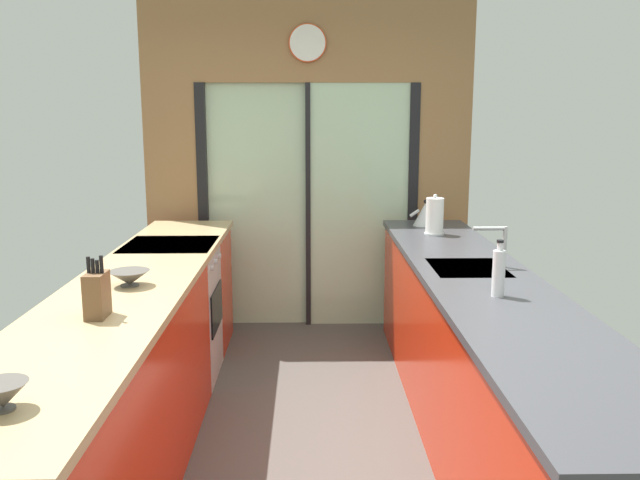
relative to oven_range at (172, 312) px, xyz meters
The scene contains 12 objects.
ground_plane 1.21m from the oven_range, 35.58° to the right, with size 5.04×7.60×0.02m, color #4C4742.
back_wall_unit 1.81m from the oven_range, 51.68° to the left, with size 2.64×0.12×2.70m.
left_counter_run 1.12m from the oven_range, 90.08° to the right, with size 0.62×3.80×0.92m.
right_counter_run 2.05m from the oven_range, 27.56° to the right, with size 0.62×3.80×0.92m.
sink_faucet 2.17m from the oven_range, 19.63° to the right, with size 0.19×0.02×0.23m.
oven_range is the anchor object (origin of this frame).
mixing_bowl_near 2.53m from the oven_range, 89.57° to the right, with size 0.15×0.15×0.08m.
mixing_bowl_far 1.18m from the oven_range, 89.01° to the right, with size 0.20×0.20×0.08m.
knife_block 1.68m from the oven_range, 89.33° to the right, with size 0.08×0.14×0.27m.
kettle 2.01m from the oven_range, 21.03° to the left, with size 0.26×0.18×0.20m.
soap_bottle 2.29m from the oven_range, 35.65° to the right, with size 0.06×0.06×0.27m.
paper_towel_roll 1.92m from the oven_range, ahead, with size 0.14×0.14×0.29m.
Camera 1 is at (0.00, -3.05, 1.78)m, focal length 37.40 mm.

